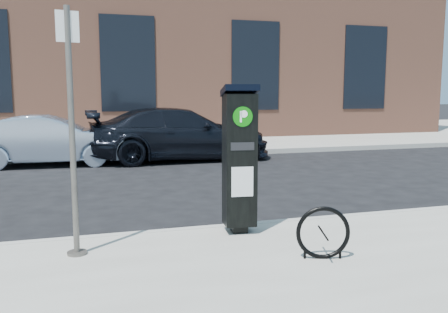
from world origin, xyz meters
name	(u,v)px	position (x,y,z in m)	size (l,w,h in m)	color
ground	(215,236)	(0.00, 0.00, 0.00)	(120.00, 120.00, 0.00)	black
sidewalk_far	(125,138)	(0.00, 14.00, 0.07)	(60.00, 12.00, 0.15)	gray
curb_near	(215,232)	(0.00, -0.02, 0.07)	(60.00, 0.12, 0.16)	#9E9B93
curb_far	(143,156)	(0.00, 8.02, 0.07)	(60.00, 0.12, 0.16)	#9E9B93
building	(117,45)	(0.00, 17.00, 4.15)	(28.00, 10.05, 8.25)	#955A43
parking_kiosk	(239,158)	(0.24, -0.35, 1.12)	(0.47, 0.43, 1.90)	black
sign_pole	(72,135)	(-1.78, -0.66, 1.49)	(0.24, 0.22, 2.71)	#4E4A45
bike_rack	(323,233)	(0.79, -1.57, 0.44)	(0.58, 0.22, 0.59)	black
car_silver	(50,140)	(-2.53, 7.40, 0.67)	(1.43, 4.09, 1.35)	#94A5BD
car_dark	(180,134)	(1.00, 7.40, 0.76)	(2.12, 5.22, 1.52)	black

